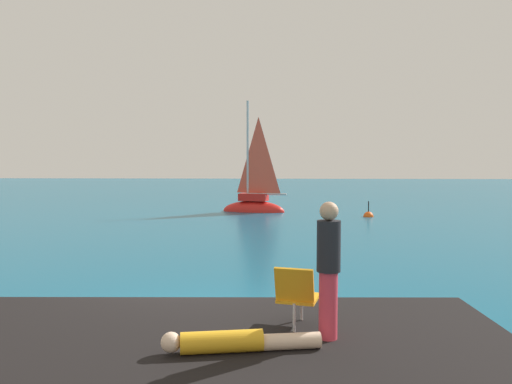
# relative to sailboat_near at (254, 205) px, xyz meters

# --- Properties ---
(ground_plane) EXTENTS (160.00, 160.00, 0.00)m
(ground_plane) POSITION_rel_sailboat_near_xyz_m (0.06, -20.79, -0.40)
(ground_plane) COLOR #0F5675
(shore_ledge) EXTENTS (7.33, 4.32, 0.91)m
(shore_ledge) POSITION_rel_sailboat_near_xyz_m (0.95, -24.22, 0.06)
(shore_ledge) COLOR black
(shore_ledge) RESTS_ON ground
(boulder_seaward) EXTENTS (1.92, 1.78, 1.14)m
(boulder_seaward) POSITION_rel_sailboat_near_xyz_m (4.01, -22.07, -0.40)
(boulder_seaward) COLOR black
(boulder_seaward) RESTS_ON ground
(boulder_inland) EXTENTS (1.70, 1.67, 0.84)m
(boulder_inland) POSITION_rel_sailboat_near_xyz_m (3.35, -21.80, -0.40)
(boulder_inland) COLOR black
(boulder_inland) RESTS_ON ground
(sailboat_near) EXTENTS (4.03, 2.15, 7.30)m
(sailboat_near) POSITION_rel_sailboat_near_xyz_m (0.00, 0.00, 0.00)
(sailboat_near) COLOR red
(sailboat_near) RESTS_ON ground
(person_sunbather) EXTENTS (1.75, 0.50, 0.25)m
(person_sunbather) POSITION_rel_sailboat_near_xyz_m (1.18, -24.42, 0.62)
(person_sunbather) COLOR gold
(person_sunbather) RESTS_ON shore_ledge
(person_standing) EXTENTS (0.28, 0.28, 1.62)m
(person_standing) POSITION_rel_sailboat_near_xyz_m (2.25, -23.94, 1.37)
(person_standing) COLOR #DB384C
(person_standing) RESTS_ON shore_ledge
(beach_chair) EXTENTS (0.61, 0.69, 0.80)m
(beach_chair) POSITION_rel_sailboat_near_xyz_m (1.89, -23.59, 0.95)
(beach_chair) COLOR orange
(beach_chair) RESTS_ON shore_ledge
(marker_buoy) EXTENTS (0.56, 0.56, 1.13)m
(marker_buoy) POSITION_rel_sailboat_near_xyz_m (6.41, -2.48, -0.39)
(marker_buoy) COLOR #EA5114
(marker_buoy) RESTS_ON ground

